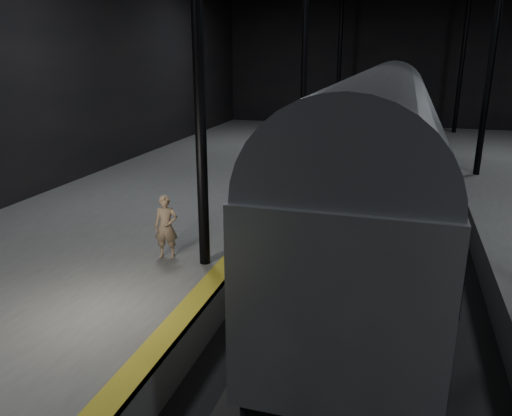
% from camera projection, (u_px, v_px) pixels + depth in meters
% --- Properties ---
extents(ground, '(44.00, 44.00, 0.00)m').
position_uv_depth(ground, '(370.00, 256.00, 15.34)').
color(ground, black).
rests_on(ground, ground).
extents(platform_left, '(9.00, 43.80, 1.00)m').
position_uv_depth(platform_left, '(150.00, 219.00, 17.22)').
color(platform_left, '#50514E').
rests_on(platform_left, ground).
extents(tactile_strip, '(0.50, 43.80, 0.01)m').
position_uv_depth(tactile_strip, '(268.00, 216.00, 15.92)').
color(tactile_strip, '#9C951C').
rests_on(tactile_strip, platform_left).
extents(track, '(2.40, 43.00, 0.24)m').
position_uv_depth(track, '(370.00, 254.00, 15.32)').
color(track, '#3F3328').
rests_on(track, ground).
extents(train, '(3.06, 20.45, 5.47)m').
position_uv_depth(train, '(380.00, 150.00, 15.67)').
color(train, gray).
rests_on(train, ground).
extents(woman, '(0.67, 0.53, 1.63)m').
position_uv_depth(woman, '(166.00, 227.00, 12.53)').
color(woman, tan).
rests_on(woman, platform_left).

